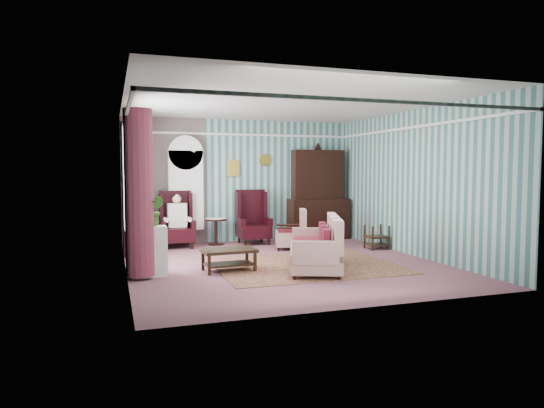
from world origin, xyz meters
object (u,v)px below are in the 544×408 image
object	(u,v)px
bookcase	(186,196)
sofa	(314,237)
wingback_left	(177,219)
dresser_hutch	(319,192)
nest_table	(377,237)
wingback_right	(254,217)
floral_armchair	(291,228)
plant_stand	(149,251)
round_side_table	(216,232)
coffee_table	(229,260)
seated_woman	(177,221)

from	to	relation	value
bookcase	sofa	xyz separation A→B (m)	(1.68, -3.50, -0.56)
wingback_left	sofa	xyz separation A→B (m)	(1.93, -3.11, -0.07)
dresser_hutch	nest_table	world-z (taller)	dresser_hutch
bookcase	wingback_right	world-z (taller)	bookcase
bookcase	wingback_left	xyz separation A→B (m)	(-0.25, -0.39, -0.50)
floral_armchair	bookcase	bearing A→B (deg)	74.66
wingback_left	plant_stand	world-z (taller)	wingback_left
nest_table	round_side_table	bearing A→B (deg)	151.80
bookcase	floral_armchair	xyz separation A→B (m)	(2.06, -1.34, -0.65)
wingback_left	nest_table	bearing A→B (deg)	-20.85
wingback_left	floral_armchair	bearing A→B (deg)	-22.39
wingback_right	plant_stand	distance (m)	3.76
round_side_table	coffee_table	world-z (taller)	round_side_table
wingback_left	plant_stand	xyz separation A→B (m)	(-0.80, -2.75, -0.22)
seated_woman	floral_armchair	bearing A→B (deg)	-22.39
dresser_hutch	plant_stand	xyz separation A→B (m)	(-4.30, -3.02, -0.78)
round_side_table	nest_table	xyz separation A→B (m)	(3.17, -1.70, -0.03)
wingback_right	floral_armchair	size ratio (longest dim) A/B	1.34
coffee_table	seated_woman	bearing A→B (deg)	100.27
wingback_left	seated_woman	bearing A→B (deg)	0.00
dresser_hutch	floral_armchair	distance (m)	1.85
dresser_hutch	sofa	world-z (taller)	dresser_hutch
floral_armchair	nest_table	bearing A→B (deg)	-91.05
nest_table	coffee_table	size ratio (longest dim) A/B	0.60
floral_armchair	dresser_hutch	bearing A→B (deg)	-26.62
seated_woman	plant_stand	bearing A→B (deg)	-106.22
bookcase	plant_stand	xyz separation A→B (m)	(-1.05, -3.14, -0.72)
bookcase	wingback_left	size ratio (longest dim) A/B	1.79
seated_woman	wingback_left	bearing A→B (deg)	0.00
wingback_left	floral_armchair	size ratio (longest dim) A/B	1.34
wingback_right	floral_armchair	world-z (taller)	wingback_right
nest_table	coffee_table	distance (m)	3.77
dresser_hutch	floral_armchair	size ratio (longest dim) A/B	2.54
round_side_table	nest_table	world-z (taller)	round_side_table
dresser_hutch	nest_table	distance (m)	2.11
bookcase	round_side_table	xyz separation A→B (m)	(0.65, -0.24, -0.82)
wingback_right	nest_table	size ratio (longest dim) A/B	2.31
bookcase	plant_stand	size ratio (longest dim) A/B	2.80
dresser_hutch	wingback_right	distance (m)	1.86
dresser_hutch	round_side_table	world-z (taller)	dresser_hutch
seated_woman	coffee_table	distance (m)	2.85
wingback_right	round_side_table	bearing A→B (deg)	169.99
plant_stand	coffee_table	distance (m)	1.32
dresser_hutch	round_side_table	xyz separation A→B (m)	(-2.60, -0.12, -0.88)
plant_stand	floral_armchair	bearing A→B (deg)	30.09
seated_woman	floral_armchair	world-z (taller)	seated_woman
seated_woman	plant_stand	xyz separation A→B (m)	(-0.80, -2.75, -0.19)
wingback_left	wingback_right	distance (m)	1.75
wingback_right	sofa	world-z (taller)	wingback_right
plant_stand	seated_woman	bearing A→B (deg)	73.78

